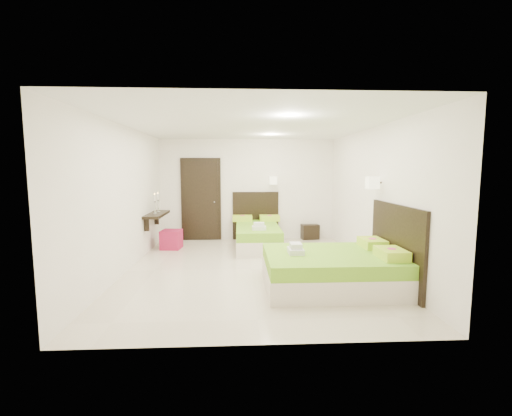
{
  "coord_description": "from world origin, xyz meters",
  "views": [
    {
      "loc": [
        -0.22,
        -6.14,
        1.83
      ],
      "look_at": [
        0.1,
        0.3,
        1.1
      ],
      "focal_mm": 24.0,
      "sensor_mm": 36.0,
      "label": 1
    }
  ],
  "objects_px": {
    "bed_double": "(337,268)",
    "bed_single": "(257,234)",
    "nightstand": "(309,231)",
    "ottoman": "(171,239)"
  },
  "relations": [
    {
      "from": "bed_double",
      "to": "bed_single",
      "type": "bearing_deg",
      "value": 110.77
    },
    {
      "from": "bed_single",
      "to": "nightstand",
      "type": "distance_m",
      "value": 1.66
    },
    {
      "from": "bed_single",
      "to": "bed_double",
      "type": "distance_m",
      "value": 3.06
    },
    {
      "from": "nightstand",
      "to": "ottoman",
      "type": "height_order",
      "value": "ottoman"
    },
    {
      "from": "bed_single",
      "to": "ottoman",
      "type": "xyz_separation_m",
      "value": [
        -2.0,
        -0.12,
        -0.09
      ]
    },
    {
      "from": "bed_double",
      "to": "ottoman",
      "type": "height_order",
      "value": "bed_double"
    },
    {
      "from": "bed_double",
      "to": "ottoman",
      "type": "distance_m",
      "value": 4.13
    },
    {
      "from": "bed_single",
      "to": "bed_double",
      "type": "xyz_separation_m",
      "value": [
        1.09,
        -2.86,
        0.0
      ]
    },
    {
      "from": "ottoman",
      "to": "bed_double",
      "type": "bearing_deg",
      "value": -41.58
    },
    {
      "from": "nightstand",
      "to": "ottoman",
      "type": "bearing_deg",
      "value": -171.54
    }
  ]
}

